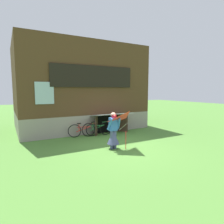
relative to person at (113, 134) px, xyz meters
The scene contains 6 objects.
ground_plane 0.79m from the person, ahead, with size 60.00×60.00×0.00m, color #4C7F33.
log_house 6.07m from the person, 85.72° to the left, with size 7.82×6.53×5.33m.
person is the anchor object (origin of this frame).
kite 0.94m from the person, 50.69° to the right, with size 1.13×1.18×1.52m.
bicycle_green 2.55m from the person, 81.00° to the left, with size 1.76×0.19×0.80m.
bicycle_red 2.67m from the person, 97.92° to the left, with size 1.65×0.31×0.76m.
Camera 1 is at (-4.37, -7.00, 2.52)m, focal length 30.78 mm.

